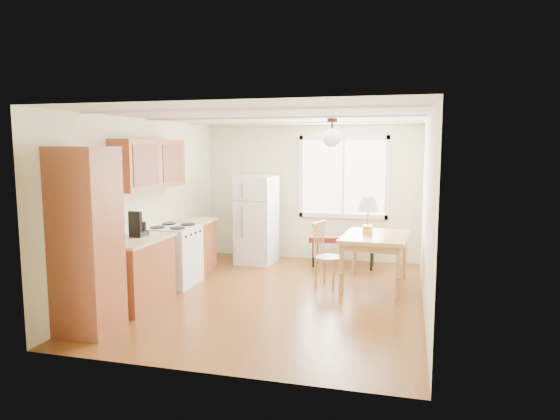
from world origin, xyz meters
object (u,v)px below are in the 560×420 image
(bench, at_px, (343,239))
(chair, at_px, (324,250))
(refrigerator, at_px, (257,220))
(dining_table, at_px, (375,242))

(bench, height_order, chair, chair)
(refrigerator, distance_m, chair, 1.87)
(refrigerator, bearing_deg, bench, 6.77)
(dining_table, height_order, chair, chair)
(refrigerator, bearing_deg, chair, -35.63)
(chair, bearing_deg, refrigerator, 157.66)
(dining_table, bearing_deg, chair, -163.57)
(bench, distance_m, chair, 1.27)
(chair, bearing_deg, bench, 101.11)
(bench, distance_m, dining_table, 1.26)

